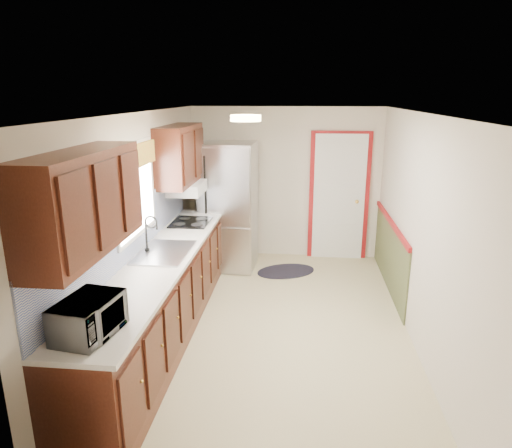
# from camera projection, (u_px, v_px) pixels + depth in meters

# --- Properties ---
(room_shell) EXTENTS (3.20, 5.20, 2.52)m
(room_shell) POSITION_uv_depth(u_px,v_px,m) (276.00, 228.00, 4.91)
(room_shell) COLOR tan
(room_shell) RESTS_ON ground
(kitchen_run) EXTENTS (0.63, 4.00, 2.20)m
(kitchen_run) POSITION_uv_depth(u_px,v_px,m) (159.00, 267.00, 4.86)
(kitchen_run) COLOR #37150C
(kitchen_run) RESTS_ON ground
(back_wall_trim) EXTENTS (1.12, 2.30, 2.08)m
(back_wall_trim) POSITION_uv_depth(u_px,v_px,m) (349.00, 208.00, 7.01)
(back_wall_trim) COLOR maroon
(back_wall_trim) RESTS_ON ground
(ceiling_fixture) EXTENTS (0.30, 0.30, 0.06)m
(ceiling_fixture) POSITION_uv_depth(u_px,v_px,m) (246.00, 118.00, 4.42)
(ceiling_fixture) COLOR #FFD88C
(ceiling_fixture) RESTS_ON room_shell
(microwave) EXTENTS (0.34, 0.53, 0.34)m
(microwave) POSITION_uv_depth(u_px,v_px,m) (88.00, 314.00, 3.19)
(microwave) COLOR white
(microwave) RESTS_ON kitchen_run
(refrigerator) EXTENTS (0.82, 0.81, 1.91)m
(refrigerator) POSITION_uv_depth(u_px,v_px,m) (229.00, 206.00, 6.86)
(refrigerator) COLOR #B7B7BC
(refrigerator) RESTS_ON ground
(rug) EXTENTS (1.05, 0.89, 0.01)m
(rug) POSITION_uv_depth(u_px,v_px,m) (286.00, 271.00, 6.88)
(rug) COLOR black
(rug) RESTS_ON ground
(cooktop) EXTENTS (0.48, 0.58, 0.02)m
(cooktop) POSITION_uv_depth(u_px,v_px,m) (191.00, 222.00, 6.03)
(cooktop) COLOR black
(cooktop) RESTS_ON kitchen_run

